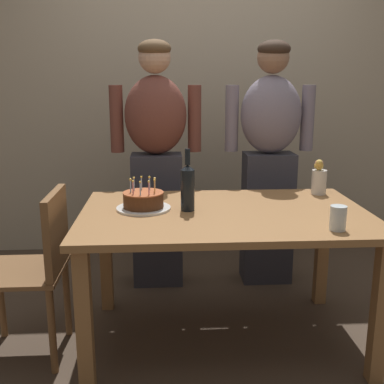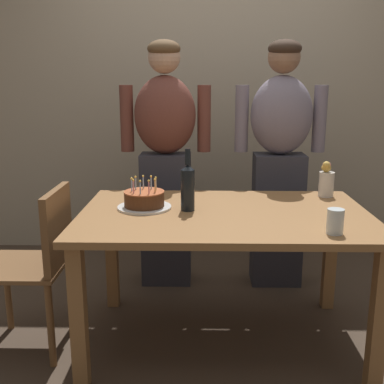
{
  "view_description": "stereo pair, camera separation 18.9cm",
  "coord_description": "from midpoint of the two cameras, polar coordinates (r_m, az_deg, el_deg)",
  "views": [
    {
      "loc": [
        -0.31,
        -2.34,
        1.41
      ],
      "look_at": [
        -0.17,
        0.03,
        0.84
      ],
      "focal_mm": 43.84,
      "sensor_mm": 36.0,
      "label": 1
    },
    {
      "loc": [
        -0.12,
        -2.34,
        1.41
      ],
      "look_at": [
        -0.17,
        0.03,
        0.84
      ],
      "focal_mm": 43.84,
      "sensor_mm": 36.0,
      "label": 2
    }
  ],
  "objects": [
    {
      "name": "ground_plane",
      "position": [
        2.74,
        5.8,
        -17.51
      ],
      "size": [
        10.0,
        10.0,
        0.0
      ],
      "primitive_type": "plane",
      "color": "#47382B"
    },
    {
      "name": "back_wall",
      "position": [
        3.9,
        4.42,
        11.87
      ],
      "size": [
        5.2,
        0.1,
        2.6
      ],
      "primitive_type": "cube",
      "color": "tan",
      "rests_on": "ground_plane"
    },
    {
      "name": "dining_table",
      "position": [
        2.47,
        6.15,
        -4.63
      ],
      "size": [
        1.5,
        0.96,
        0.74
      ],
      "color": "olive",
      "rests_on": "ground_plane"
    },
    {
      "name": "birthday_cake",
      "position": [
        2.49,
        -3.67,
        -1.04
      ],
      "size": [
        0.29,
        0.29,
        0.17
      ],
      "color": "white",
      "rests_on": "dining_table"
    },
    {
      "name": "water_glass_near",
      "position": [
        2.2,
        19.41,
        -3.42
      ],
      "size": [
        0.07,
        0.07,
        0.11
      ],
      "primitive_type": "cylinder",
      "color": "silver",
      "rests_on": "dining_table"
    },
    {
      "name": "wine_bottle",
      "position": [
        2.43,
        1.69,
        0.67
      ],
      "size": [
        0.07,
        0.07,
        0.33
      ],
      "color": "black",
      "rests_on": "dining_table"
    },
    {
      "name": "flower_vase",
      "position": [
        2.87,
        17.85,
        1.41
      ],
      "size": [
        0.09,
        0.09,
        0.21
      ],
      "color": "silver",
      "rests_on": "dining_table"
    },
    {
      "name": "person_man_bearded",
      "position": [
        3.19,
        -1.53,
        3.83
      ],
      "size": [
        0.61,
        0.27,
        1.66
      ],
      "rotation": [
        0.0,
        0.0,
        3.14
      ],
      "color": "#33333D",
      "rests_on": "ground_plane"
    },
    {
      "name": "person_woman_cardigan",
      "position": [
        3.24,
        12.25,
        3.7
      ],
      "size": [
        0.61,
        0.27,
        1.66
      ],
      "rotation": [
        0.0,
        0.0,
        3.14
      ],
      "color": "#33333D",
      "rests_on": "ground_plane"
    },
    {
      "name": "dining_chair",
      "position": [
        2.54,
        -15.93,
        -7.58
      ],
      "size": [
        0.42,
        0.42,
        0.87
      ],
      "rotation": [
        0.0,
        0.0,
        -1.57
      ],
      "color": "brown",
      "rests_on": "ground_plane"
    }
  ]
}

